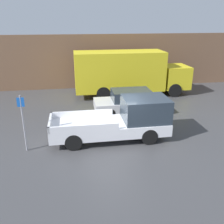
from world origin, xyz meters
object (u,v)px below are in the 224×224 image
at_px(pickup_truck, 123,120).
at_px(delivery_truck, 127,72).
at_px(parking_sign, 23,121).
at_px(car, 130,101).

xyz_separation_m(pickup_truck, delivery_truck, (1.78, 7.12, 0.83)).
relative_size(pickup_truck, parking_sign, 2.18).
height_order(car, delivery_truck, delivery_truck).
distance_m(pickup_truck, delivery_truck, 7.39).
xyz_separation_m(delivery_truck, parking_sign, (-6.25, -7.70, -0.32)).
bearing_deg(parking_sign, delivery_truck, 50.92).
bearing_deg(car, pickup_truck, -108.42).
bearing_deg(delivery_truck, car, -100.06).
height_order(pickup_truck, parking_sign, parking_sign).
bearing_deg(pickup_truck, parking_sign, -172.64).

